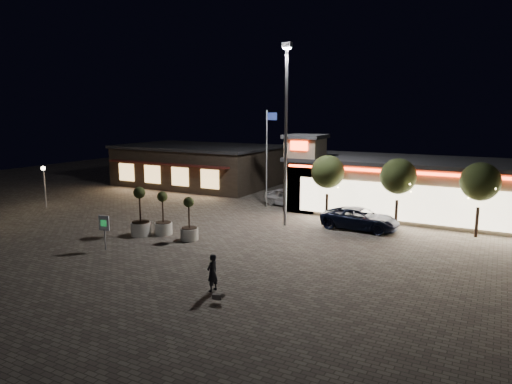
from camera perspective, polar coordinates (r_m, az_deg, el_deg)
The scene contains 17 objects.
ground at distance 26.52m, azimuth -7.68°, elevation -7.37°, with size 90.00×90.00×0.00m, color #6B6357.
retail_building at distance 37.08m, azimuth 19.45°, elevation 0.65°, with size 20.40×8.40×6.10m.
restaurant_building at distance 50.04m, azimuth -7.34°, elevation 3.38°, with size 16.40×11.00×4.30m.
floodlight_pole at distance 31.25m, azimuth 3.77°, elevation 8.41°, with size 0.60×0.40×12.38m.
flagpole at distance 37.57m, azimuth 1.48°, elevation 5.23°, with size 0.95×0.10×8.00m.
lamp_post_west at distance 41.39m, azimuth -24.98°, elevation 1.55°, with size 0.36×0.36×3.48m.
string_tree_a at distance 33.56m, azimuth 8.95°, elevation 2.50°, with size 2.42×2.42×4.79m.
string_tree_b at distance 32.27m, azimuth 17.35°, elevation 1.87°, with size 2.42×2.42×4.79m.
string_tree_c at distance 31.73m, azimuth 26.24°, elevation 1.15°, with size 2.42×2.42×4.79m.
pickup_truck at distance 31.76m, azimuth 12.87°, elevation -3.27°, with size 2.40×5.20×1.45m, color black.
white_sedan at distance 38.42m, azimuth 3.97°, elevation -0.70°, with size 1.77×4.39×1.50m, color silver.
pedestrian at distance 20.61m, azimuth -5.47°, elevation -10.01°, with size 0.62×0.41×1.69m, color black.
dog at distance 19.57m, azimuth -4.65°, elevation -12.86°, with size 0.55×0.29×0.30m.
planter_left at distance 30.22m, azimuth -11.52°, elevation -3.60°, with size 1.16×1.16×2.84m.
planter_mid at distance 30.29m, azimuth -14.23°, elevation -3.47°, with size 1.29×1.29×3.18m.
planter_right at distance 28.67m, azimuth -8.34°, elevation -4.31°, with size 1.11×1.11×2.72m.
valet_sign at distance 27.60m, azimuth -18.45°, elevation -4.05°, with size 0.67×0.20×2.03m.
Camera 1 is at (14.98, -20.41, 7.90)m, focal length 32.00 mm.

